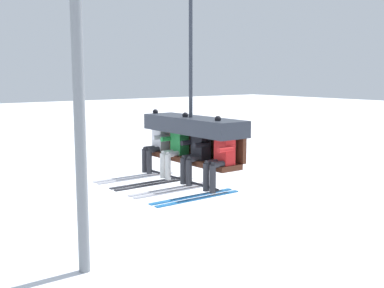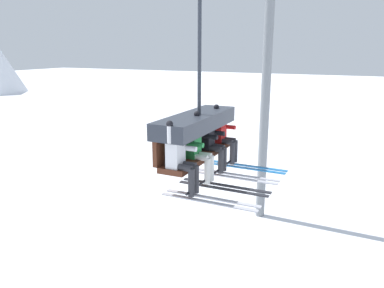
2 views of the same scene
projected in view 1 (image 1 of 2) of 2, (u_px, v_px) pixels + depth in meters
The scene contains 6 objects.
lift_tower_near at pixel (79, 119), 14.92m from camera, with size 0.36×1.88×9.60m.
chairlift_chair at pixel (194, 129), 9.13m from camera, with size 2.42×0.74×4.97m.
skier_white at pixel (156, 142), 9.84m from camera, with size 0.48×1.70×1.34m.
skier_green at pixel (175, 146), 9.31m from camera, with size 0.48×1.70×1.34m.
skier_black at pixel (195, 151), 8.79m from camera, with size 0.46×1.70×1.23m.
skier_red at pixel (219, 155), 8.27m from camera, with size 0.48×1.70×1.34m.
Camera 1 is at (7.56, -6.27, 6.37)m, focal length 45.00 mm.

